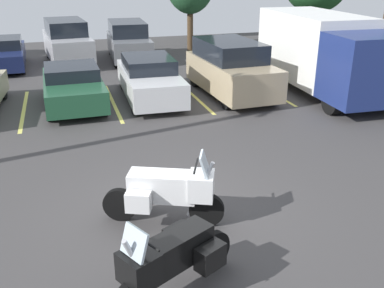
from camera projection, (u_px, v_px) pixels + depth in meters
ground at (179, 212)px, 8.62m from camera, size 44.00×44.00×0.10m
motorcycle_touring at (168, 190)px, 7.93m from camera, size 2.13×1.30×1.44m
motorcycle_second at (172, 257)px, 6.14m from camera, size 2.00×1.28×1.41m
parking_stripes at (70, 106)px, 14.94m from camera, size 14.88×4.67×0.01m
car_green at (73, 86)px, 14.79m from camera, size 1.96×4.24×1.33m
car_white at (149, 79)px, 15.49m from camera, size 1.92×4.65×1.49m
car_tan at (231, 69)px, 15.92m from camera, size 2.14×4.66×1.94m
car_far_navy at (2, 54)px, 20.20m from camera, size 2.08×4.64×1.37m
car_far_silver at (67, 42)px, 21.15m from camera, size 2.29×5.05×2.04m
car_far_grey at (128, 41)px, 21.89m from camera, size 2.04×4.71×1.87m
box_truck at (324, 52)px, 16.04m from camera, size 2.65×7.03×2.81m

